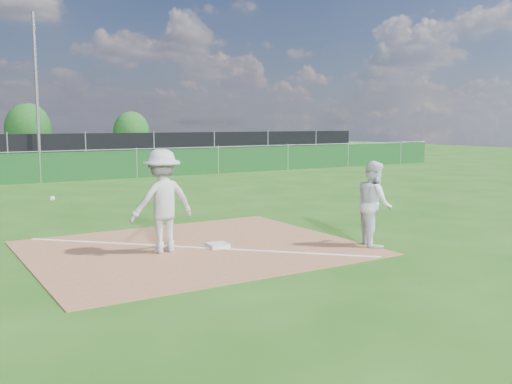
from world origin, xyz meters
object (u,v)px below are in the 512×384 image
Objects in this scene: tree_mid at (28,129)px; first_base at (218,245)px; tree_right at (131,132)px; light_pole at (37,91)px; car_right at (60,149)px; runner at (374,203)px; play_at_first at (162,201)px.

first_base is at bearing -94.52° from tree_mid.
first_base is at bearing -107.00° from tree_right.
light_pole reaches higher than car_right.
tree_right is (8.98, 11.08, -2.33)m from light_pole.
car_right is at bearing 82.91° from first_base.
runner is 35.17m from tree_right.
light_pole reaches higher than tree_mid.
runner is 0.34× the size of car_right.
play_at_first is at bearing -108.73° from tree_right.
play_at_first is 4.06m from runner.
tree_mid is at bearing 178.31° from tree_right.
play_at_first is (-1.03, 0.21, 0.91)m from first_base.
runner is 0.44× the size of tree_mid.
light_pole is 2.46× the size of tree_right.
first_base is 0.12× the size of tree_right.
tree_mid is (2.63, 33.22, 1.87)m from first_base.
first_base is at bearing 179.12° from car_right.
first_base is 3.13m from runner.
first_base is at bearing -92.90° from light_pole.
car_right is 8.68m from tree_right.
light_pole is 3.06× the size of play_at_first.
first_base is 33.38m from tree_mid.
car_right is at bearing -82.03° from tree_mid.
light_pole is 11.59m from tree_mid.
tree_right is (7.38, 34.38, 0.84)m from runner.
runner reaches higher than first_base.
tree_mid is (-0.80, 5.70, 1.21)m from car_right.
light_pole is 22.03m from play_at_first.
tree_mid is at bearing 14.18° from car_right.
tree_mid reaches higher than first_base.
light_pole is 21.40× the size of first_base.
car_right is 5.88m from tree_mid.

